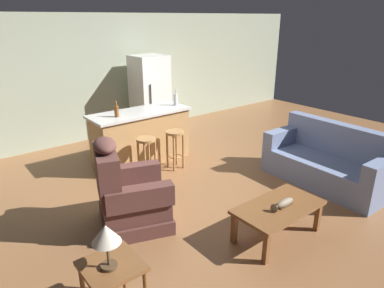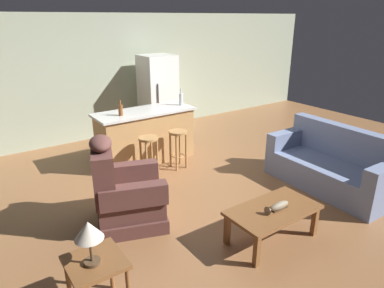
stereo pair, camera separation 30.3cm
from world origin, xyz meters
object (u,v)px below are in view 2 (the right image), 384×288
object	(u,v)px
couch	(332,166)
bottle_short_amber	(121,110)
coffee_table	(273,213)
recliner_near_lamp	(123,193)
end_table	(96,270)
refrigerator	(158,96)
kitchen_island	(146,136)
table_lamp	(89,232)
bottle_tall_green	(181,99)
fish_figurine	(278,207)
bar_stool_right	(178,142)
bar_stool_left	(149,149)

from	to	relation	value
couch	bottle_short_amber	bearing A→B (deg)	-45.70
coffee_table	recliner_near_lamp	bearing A→B (deg)	133.80
end_table	refrigerator	world-z (taller)	refrigerator
recliner_near_lamp	kitchen_island	size ratio (longest dim) A/B	0.67
recliner_near_lamp	refrigerator	xyz separation A→B (m)	(2.17, 2.90, 0.46)
table_lamp	refrigerator	world-z (taller)	refrigerator
couch	refrigerator	xyz separation A→B (m)	(-0.90, 3.81, 0.54)
bottle_tall_green	refrigerator	bearing A→B (deg)	80.62
table_lamp	refrigerator	size ratio (longest dim) A/B	0.23
fish_figurine	bar_stool_right	world-z (taller)	bar_stool_right
coffee_table	table_lamp	world-z (taller)	table_lamp
couch	end_table	size ratio (longest dim) A/B	3.43
fish_figurine	bottle_tall_green	world-z (taller)	bottle_tall_green
refrigerator	bottle_tall_green	bearing A→B (deg)	-99.38
fish_figurine	recliner_near_lamp	xyz separation A→B (m)	(-1.30, 1.39, -0.04)
end_table	bar_stool_left	size ratio (longest dim) A/B	0.82
bar_stool_right	recliner_near_lamp	bearing A→B (deg)	-144.84
fish_figurine	bottle_tall_green	distance (m)	3.17
table_lamp	couch	bearing A→B (deg)	4.52
table_lamp	bottle_short_amber	world-z (taller)	bottle_short_amber
fish_figurine	bar_stool_right	distance (m)	2.46
coffee_table	bottle_short_amber	bearing A→B (deg)	100.54
bar_stool_left	table_lamp	bearing A→B (deg)	-127.61
kitchen_island	bottle_short_amber	bearing A→B (deg)	-171.68
recliner_near_lamp	end_table	distance (m)	1.44
bar_stool_left	kitchen_island	bearing A→B (deg)	66.46
recliner_near_lamp	end_table	bearing A→B (deg)	-104.08
fish_figurine	kitchen_island	distance (m)	3.08
kitchen_island	refrigerator	size ratio (longest dim) A/B	1.02
recliner_near_lamp	bottle_short_amber	size ratio (longest dim) A/B	4.59
bottle_short_amber	kitchen_island	bearing A→B (deg)	8.32
end_table	kitchen_island	size ratio (longest dim) A/B	0.31
fish_figurine	refrigerator	bearing A→B (deg)	78.40
fish_figurine	bottle_tall_green	bearing A→B (deg)	77.50
fish_figurine	refrigerator	size ratio (longest dim) A/B	0.19
refrigerator	bottle_tall_green	distance (m)	1.27
bar_stool_right	bottle_tall_green	distance (m)	0.96
couch	kitchen_island	distance (m)	3.21
couch	bottle_tall_green	size ratio (longest dim) A/B	6.09
couch	bottle_short_amber	distance (m)	3.53
couch	refrigerator	distance (m)	3.95
bottle_short_amber	recliner_near_lamp	bearing A→B (deg)	-114.25
bar_stool_left	bottle_tall_green	distance (m)	1.33
bottle_short_amber	bottle_tall_green	bearing A→B (deg)	1.37
coffee_table	refrigerator	xyz separation A→B (m)	(0.89, 4.23, 0.52)
refrigerator	bottle_short_amber	distance (m)	1.93
fish_figurine	bottle_tall_green	size ratio (longest dim) A/B	1.08
table_lamp	refrigerator	xyz separation A→B (m)	(3.00, 4.12, 0.01)
refrigerator	bottle_short_amber	xyz separation A→B (m)	(-1.44, -1.27, 0.17)
bar_stool_left	bottle_tall_green	world-z (taller)	bottle_tall_green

